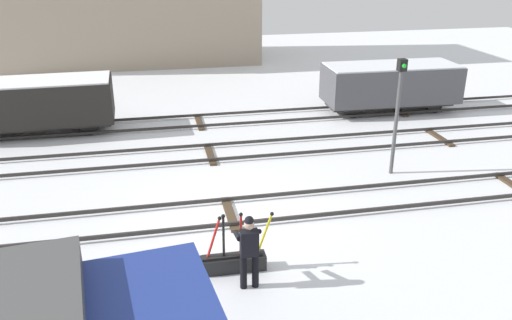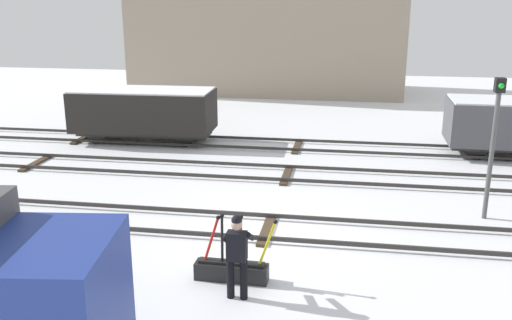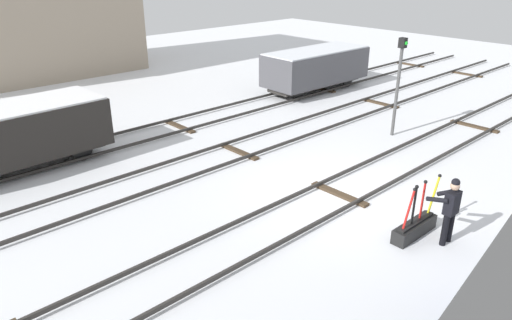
% 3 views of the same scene
% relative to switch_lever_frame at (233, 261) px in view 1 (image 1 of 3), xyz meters
% --- Properties ---
extents(ground_plane, '(60.00, 60.00, 0.00)m').
position_rel_switch_lever_frame_xyz_m(ground_plane, '(0.35, 2.61, -0.25)').
color(ground_plane, white).
extents(track_main_line, '(44.00, 1.94, 0.18)m').
position_rel_switch_lever_frame_xyz_m(track_main_line, '(0.35, 2.61, -0.14)').
color(track_main_line, '#2D2B28').
rests_on(track_main_line, ground_plane).
extents(track_siding_near, '(44.00, 1.94, 0.18)m').
position_rel_switch_lever_frame_xyz_m(track_siding_near, '(0.35, 7.10, -0.14)').
color(track_siding_near, '#2D2B28').
rests_on(track_siding_near, ground_plane).
extents(track_siding_far, '(44.00, 1.94, 0.18)m').
position_rel_switch_lever_frame_xyz_m(track_siding_far, '(0.35, 10.76, -0.14)').
color(track_siding_far, '#2D2B28').
rests_on(track_siding_far, ground_plane).
extents(switch_lever_frame, '(1.71, 0.38, 1.45)m').
position_rel_switch_lever_frame_xyz_m(switch_lever_frame, '(0.00, 0.00, 0.00)').
color(switch_lever_frame, black).
rests_on(switch_lever_frame, ground_plane).
extents(rail_worker, '(0.54, 0.66, 1.72)m').
position_rel_switch_lever_frame_xyz_m(rail_worker, '(0.25, -0.67, 0.72)').
color(rail_worker, black).
rests_on(rail_worker, ground_plane).
extents(signal_post, '(0.24, 0.32, 3.71)m').
position_rel_switch_lever_frame_xyz_m(signal_post, '(5.91, 4.38, 2.03)').
color(signal_post, '#4C4C4C').
rests_on(signal_post, ground_plane).
extents(freight_car_mid_siding, '(5.81, 2.36, 2.09)m').
position_rel_switch_lever_frame_xyz_m(freight_car_mid_siding, '(8.75, 10.76, 0.98)').
color(freight_car_mid_siding, '#2D2B28').
rests_on(freight_car_mid_siding, ground_plane).
extents(freight_car_far_end, '(5.59, 2.40, 2.12)m').
position_rel_switch_lever_frame_xyz_m(freight_car_far_end, '(-5.78, 10.76, 0.99)').
color(freight_car_far_end, '#2D2B28').
rests_on(freight_car_far_end, ground_plane).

